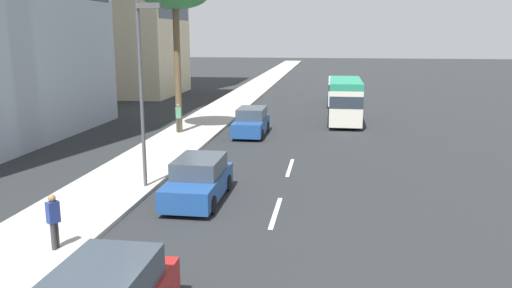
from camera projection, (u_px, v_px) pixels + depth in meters
ground_plane at (305, 120)px, 36.73m from camera, size 198.00×198.00×0.00m
sidewalk_right at (212, 117)px, 37.67m from camera, size 162.00×3.54×0.15m
lane_stripe_mid at (276, 212)px, 17.75m from camera, size 3.20×0.16×0.01m
lane_stripe_far at (290, 167)px, 23.74m from camera, size 3.20×0.16×0.01m
car_lead at (251, 122)px, 31.31m from camera, size 4.40×1.82×1.65m
car_second at (199, 180)px, 18.98m from camera, size 4.35×1.85×1.58m
van_third at (340, 90)px, 43.90m from camera, size 4.89×2.10×2.36m
minibus_fifth at (345, 99)px, 35.43m from camera, size 6.81×2.26×2.99m
pedestrian_near_lamp at (54, 219)px, 14.24m from camera, size 0.39×0.35×1.59m
pedestrian_mid_block at (179, 116)px, 31.30m from camera, size 0.30×0.35×1.79m
street_lamp at (143, 76)px, 19.46m from camera, size 0.24×0.97×7.08m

